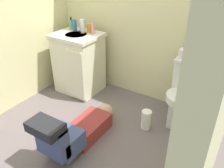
{
  "coord_description": "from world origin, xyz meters",
  "views": [
    {
      "loc": [
        1.25,
        -1.49,
        1.74
      ],
      "look_at": [
        0.03,
        0.45,
        0.45
      ],
      "focal_mm": 37.68,
      "sensor_mm": 36.0,
      "label": 1
    }
  ],
  "objects_px": {
    "toiletry_bag": "(205,58)",
    "soap_dispenser": "(71,24)",
    "person_plumber": "(76,130)",
    "tissue_box": "(190,55)",
    "bottle_white": "(81,26)",
    "toilet": "(185,95)",
    "bottle_amber": "(89,28)",
    "paper_towel_roll": "(146,120)",
    "faucet": "(83,27)",
    "bottle_clear": "(83,26)",
    "bottle_pink": "(93,28)",
    "vanity_cabinet": "(79,63)",
    "bottle_blue": "(75,25)"
  },
  "relations": [
    {
      "from": "vanity_cabinet",
      "to": "bottle_amber",
      "type": "relative_size",
      "value": 6.95
    },
    {
      "from": "person_plumber",
      "to": "bottle_white",
      "type": "xyz_separation_m",
      "value": [
        -0.71,
        1.03,
        0.71
      ]
    },
    {
      "from": "faucet",
      "to": "tissue_box",
      "type": "height_order",
      "value": "faucet"
    },
    {
      "from": "toiletry_bag",
      "to": "paper_towel_roll",
      "type": "distance_m",
      "value": 0.9
    },
    {
      "from": "toilet",
      "to": "bottle_blue",
      "type": "distance_m",
      "value": 1.66
    },
    {
      "from": "faucet",
      "to": "person_plumber",
      "type": "height_order",
      "value": "faucet"
    },
    {
      "from": "toilet",
      "to": "toiletry_bag",
      "type": "distance_m",
      "value": 0.46
    },
    {
      "from": "bottle_blue",
      "to": "paper_towel_roll",
      "type": "xyz_separation_m",
      "value": [
        1.27,
        -0.38,
        -0.78
      ]
    },
    {
      "from": "vanity_cabinet",
      "to": "bottle_clear",
      "type": "height_order",
      "value": "bottle_clear"
    },
    {
      "from": "toiletry_bag",
      "to": "bottle_pink",
      "type": "distance_m",
      "value": 1.4
    },
    {
      "from": "toiletry_bag",
      "to": "soap_dispenser",
      "type": "bearing_deg",
      "value": -179.97
    },
    {
      "from": "bottle_amber",
      "to": "bottle_blue",
      "type": "bearing_deg",
      "value": -168.54
    },
    {
      "from": "faucet",
      "to": "vanity_cabinet",
      "type": "bearing_deg",
      "value": -88.69
    },
    {
      "from": "vanity_cabinet",
      "to": "bottle_white",
      "type": "bearing_deg",
      "value": 103.19
    },
    {
      "from": "toiletry_bag",
      "to": "paper_towel_roll",
      "type": "bearing_deg",
      "value": -134.65
    },
    {
      "from": "bottle_blue",
      "to": "bottle_amber",
      "type": "height_order",
      "value": "bottle_blue"
    },
    {
      "from": "bottle_clear",
      "to": "bottle_amber",
      "type": "bearing_deg",
      "value": 42.42
    },
    {
      "from": "tissue_box",
      "to": "paper_towel_roll",
      "type": "xyz_separation_m",
      "value": [
        -0.25,
        -0.41,
        -0.69
      ]
    },
    {
      "from": "tissue_box",
      "to": "bottle_clear",
      "type": "xyz_separation_m",
      "value": [
        -1.38,
        -0.05,
        0.11
      ]
    },
    {
      "from": "faucet",
      "to": "soap_dispenser",
      "type": "bearing_deg",
      "value": -173.99
    },
    {
      "from": "toilet",
      "to": "bottle_blue",
      "type": "relative_size",
      "value": 5.08
    },
    {
      "from": "toilet",
      "to": "toiletry_bag",
      "type": "bearing_deg",
      "value": 40.77
    },
    {
      "from": "tissue_box",
      "to": "toiletry_bag",
      "type": "distance_m",
      "value": 0.15
    },
    {
      "from": "soap_dispenser",
      "to": "bottle_white",
      "type": "relative_size",
      "value": 1.18
    },
    {
      "from": "bottle_blue",
      "to": "bottle_pink",
      "type": "height_order",
      "value": "bottle_blue"
    },
    {
      "from": "tissue_box",
      "to": "bottle_amber",
      "type": "xyz_separation_m",
      "value": [
        -1.32,
        0.01,
        0.08
      ]
    },
    {
      "from": "bottle_amber",
      "to": "paper_towel_roll",
      "type": "height_order",
      "value": "bottle_amber"
    },
    {
      "from": "person_plumber",
      "to": "toiletry_bag",
      "type": "xyz_separation_m",
      "value": [
        0.89,
        1.02,
        0.63
      ]
    },
    {
      "from": "faucet",
      "to": "bottle_pink",
      "type": "bearing_deg",
      "value": -9.14
    },
    {
      "from": "bottle_blue",
      "to": "bottle_amber",
      "type": "relative_size",
      "value": 1.25
    },
    {
      "from": "tissue_box",
      "to": "bottle_clear",
      "type": "bearing_deg",
      "value": -178.06
    },
    {
      "from": "person_plumber",
      "to": "soap_dispenser",
      "type": "relative_size",
      "value": 6.42
    },
    {
      "from": "vanity_cabinet",
      "to": "toiletry_bag",
      "type": "relative_size",
      "value": 6.61
    },
    {
      "from": "toiletry_bag",
      "to": "bottle_amber",
      "type": "bearing_deg",
      "value": 179.64
    },
    {
      "from": "toiletry_bag",
      "to": "bottle_amber",
      "type": "relative_size",
      "value": 1.05
    },
    {
      "from": "faucet",
      "to": "person_plumber",
      "type": "xyz_separation_m",
      "value": [
        0.68,
        -1.04,
        -0.69
      ]
    },
    {
      "from": "person_plumber",
      "to": "bottle_white",
      "type": "distance_m",
      "value": 1.44
    },
    {
      "from": "vanity_cabinet",
      "to": "person_plumber",
      "type": "bearing_deg",
      "value": -52.81
    },
    {
      "from": "tissue_box",
      "to": "bottle_white",
      "type": "xyz_separation_m",
      "value": [
        -1.45,
        0.01,
        0.09
      ]
    },
    {
      "from": "tissue_box",
      "to": "bottle_clear",
      "type": "relative_size",
      "value": 1.26
    },
    {
      "from": "bottle_blue",
      "to": "bottle_pink",
      "type": "distance_m",
      "value": 0.28
    },
    {
      "from": "bottle_amber",
      "to": "paper_towel_roll",
      "type": "bearing_deg",
      "value": -21.45
    },
    {
      "from": "person_plumber",
      "to": "bottle_blue",
      "type": "bearing_deg",
      "value": 128.4
    },
    {
      "from": "faucet",
      "to": "bottle_pink",
      "type": "relative_size",
      "value": 0.71
    },
    {
      "from": "vanity_cabinet",
      "to": "bottle_blue",
      "type": "height_order",
      "value": "bottle_blue"
    },
    {
      "from": "tissue_box",
      "to": "soap_dispenser",
      "type": "xyz_separation_m",
      "value": [
        -1.62,
        -0.0,
        0.09
      ]
    },
    {
      "from": "bottle_white",
      "to": "paper_towel_roll",
      "type": "relative_size",
      "value": 0.62
    },
    {
      "from": "bottle_pink",
      "to": "paper_towel_roll",
      "type": "relative_size",
      "value": 0.62
    },
    {
      "from": "toilet",
      "to": "person_plumber",
      "type": "xyz_separation_m",
      "value": [
        -0.79,
        -0.93,
        -0.19
      ]
    },
    {
      "from": "bottle_white",
      "to": "bottle_pink",
      "type": "height_order",
      "value": "same"
    }
  ]
}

